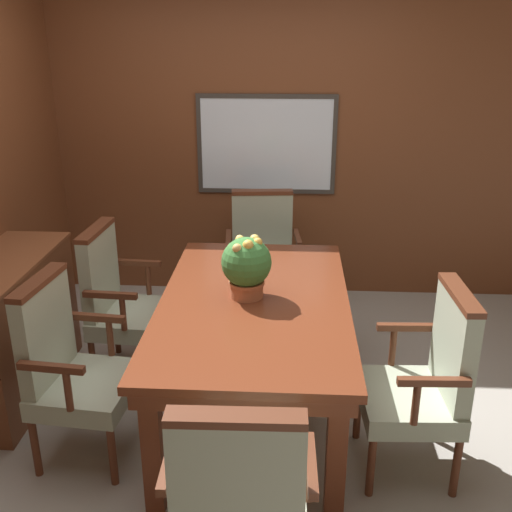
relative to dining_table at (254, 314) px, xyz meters
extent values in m
plane|color=#A39E93|center=(-0.16, -0.09, -0.65)|extent=(14.00, 14.00, 0.00)
cube|color=brown|center=(-0.16, 1.82, 0.58)|extent=(7.20, 0.06, 2.45)
cube|color=white|center=(-0.01, 1.78, 0.62)|extent=(1.05, 0.01, 0.73)
cube|color=#38332D|center=(-0.01, 1.78, 1.00)|extent=(1.12, 0.02, 0.04)
cube|color=#38332D|center=(-0.01, 1.78, 0.24)|extent=(1.12, 0.02, 0.03)
cube|color=#38332D|center=(-0.55, 1.78, 0.62)|extent=(0.04, 0.02, 0.73)
cube|color=#38332D|center=(0.53, 1.78, 0.62)|extent=(0.03, 0.02, 0.73)
cube|color=maroon|center=(-0.42, -0.80, -0.30)|extent=(0.09, 0.09, 0.69)
cube|color=maroon|center=(0.42, -0.80, -0.30)|extent=(0.09, 0.09, 0.69)
cube|color=maroon|center=(-0.42, 0.80, -0.30)|extent=(0.09, 0.09, 0.69)
cube|color=maroon|center=(0.42, 0.80, -0.30)|extent=(0.09, 0.09, 0.69)
cube|color=maroon|center=(0.00, 0.00, 0.00)|extent=(0.99, 1.75, 0.09)
cube|color=maroon|center=(0.00, 0.00, 0.07)|extent=(1.05, 1.81, 0.04)
cylinder|color=#562B19|center=(-0.21, 0.96, -0.48)|extent=(0.04, 0.04, 0.34)
cylinder|color=#562B19|center=(0.23, 1.00, -0.48)|extent=(0.04, 0.04, 0.34)
cylinder|color=#562B19|center=(-0.25, 1.37, -0.48)|extent=(0.04, 0.04, 0.34)
cylinder|color=#562B19|center=(0.19, 1.41, -0.48)|extent=(0.04, 0.04, 0.34)
cube|color=#9EA88E|center=(-0.01, 1.19, -0.25)|extent=(0.54, 0.51, 0.11)
cube|color=#9EA88E|center=(-0.03, 1.38, 0.06)|extent=(0.47, 0.12, 0.52)
cube|color=#562B19|center=(-0.03, 1.38, 0.34)|extent=(0.47, 0.13, 0.03)
cylinder|color=#562B19|center=(-0.26, 1.13, -0.08)|extent=(0.04, 0.04, 0.23)
cube|color=#562B19|center=(-0.27, 1.20, 0.03)|extent=(0.07, 0.33, 0.04)
cylinder|color=#562B19|center=(0.25, 1.17, -0.08)|extent=(0.04, 0.04, 0.23)
cube|color=#562B19|center=(0.25, 1.24, 0.03)|extent=(0.07, 0.33, 0.04)
cylinder|color=#562B19|center=(-0.62, 0.17, -0.48)|extent=(0.04, 0.04, 0.34)
cylinder|color=#562B19|center=(-0.60, 0.61, -0.48)|extent=(0.04, 0.04, 0.34)
cylinder|color=#562B19|center=(-1.03, 0.19, -0.48)|extent=(0.04, 0.04, 0.34)
cylinder|color=#562B19|center=(-1.00, 0.64, -0.48)|extent=(0.04, 0.04, 0.34)
cube|color=#9EA88E|center=(-0.81, 0.40, -0.25)|extent=(0.50, 0.53, 0.11)
cube|color=#9EA88E|center=(-1.01, 0.41, 0.06)|extent=(0.11, 0.47, 0.52)
cube|color=#562B19|center=(-1.01, 0.41, 0.34)|extent=(0.12, 0.47, 0.03)
cylinder|color=#562B19|center=(-0.79, 0.14, -0.08)|extent=(0.04, 0.04, 0.23)
cube|color=#562B19|center=(-0.87, 0.15, 0.03)|extent=(0.33, 0.06, 0.04)
cylinder|color=#562B19|center=(-0.76, 0.66, -0.08)|extent=(0.04, 0.04, 0.23)
cube|color=#562B19|center=(-0.83, 0.66, 0.03)|extent=(0.33, 0.06, 0.04)
cylinder|color=#562B19|center=(0.59, -0.21, -0.48)|extent=(0.04, 0.04, 0.34)
cylinder|color=#562B19|center=(0.61, -0.65, -0.48)|extent=(0.04, 0.04, 0.34)
cylinder|color=#562B19|center=(0.99, -0.19, -0.48)|extent=(0.04, 0.04, 0.34)
cylinder|color=#562B19|center=(1.02, -0.63, -0.48)|extent=(0.04, 0.04, 0.34)
cube|color=#9EA88E|center=(0.80, -0.42, -0.25)|extent=(0.49, 0.52, 0.11)
cube|color=#9EA88E|center=(1.00, -0.41, 0.06)|extent=(0.10, 0.47, 0.52)
cube|color=#562B19|center=(1.00, -0.41, 0.34)|extent=(0.11, 0.47, 0.03)
cylinder|color=#562B19|center=(0.75, -0.16, -0.08)|extent=(0.04, 0.04, 0.23)
cube|color=#562B19|center=(0.82, -0.16, 0.03)|extent=(0.33, 0.05, 0.04)
cylinder|color=#562B19|center=(0.78, -0.68, -0.08)|extent=(0.04, 0.04, 0.23)
cube|color=#562B19|center=(0.85, -0.68, 0.03)|extent=(0.33, 0.05, 0.04)
cylinder|color=#562B19|center=(-0.67, -0.65, -0.48)|extent=(0.04, 0.04, 0.34)
cylinder|color=#562B19|center=(-0.62, -0.21, -0.48)|extent=(0.04, 0.04, 0.34)
cylinder|color=#562B19|center=(-1.07, -0.61, -0.48)|extent=(0.04, 0.04, 0.34)
cylinder|color=#562B19|center=(-1.03, -0.17, -0.48)|extent=(0.04, 0.04, 0.34)
cube|color=#9EA88E|center=(-0.85, -0.41, -0.25)|extent=(0.52, 0.55, 0.11)
cube|color=#9EA88E|center=(-1.04, -0.39, 0.06)|extent=(0.12, 0.47, 0.52)
cube|color=#562B19|center=(-1.04, -0.39, 0.34)|extent=(0.13, 0.47, 0.03)
cylinder|color=#562B19|center=(-0.84, -0.67, -0.08)|extent=(0.04, 0.04, 0.23)
cube|color=#562B19|center=(-0.91, -0.66, 0.03)|extent=(0.33, 0.07, 0.04)
cylinder|color=#562B19|center=(-0.79, -0.15, -0.08)|extent=(0.04, 0.04, 0.23)
cube|color=#562B19|center=(-0.86, -0.15, 0.03)|extent=(0.33, 0.07, 0.04)
cube|color=#9EA88E|center=(0.03, -1.42, 0.06)|extent=(0.46, 0.09, 0.52)
cube|color=#562B19|center=(0.03, -1.42, 0.34)|extent=(0.46, 0.10, 0.03)
cylinder|color=#562B19|center=(0.28, -1.18, -0.08)|extent=(0.04, 0.04, 0.23)
cube|color=#562B19|center=(0.28, -1.25, 0.03)|extent=(0.04, 0.33, 0.04)
cylinder|color=#562B19|center=(-0.24, -1.20, -0.08)|extent=(0.04, 0.04, 0.23)
cube|color=#562B19|center=(-0.24, -1.27, 0.03)|extent=(0.04, 0.33, 0.04)
cylinder|color=#B2603D|center=(-0.05, 0.04, 0.14)|extent=(0.19, 0.19, 0.09)
cylinder|color=#B2603D|center=(-0.05, 0.04, 0.18)|extent=(0.20, 0.20, 0.02)
sphere|color=#387033|center=(-0.05, 0.04, 0.30)|extent=(0.28, 0.28, 0.28)
sphere|color=gold|center=(-0.03, -0.02, 0.42)|extent=(0.06, 0.06, 0.06)
sphere|color=tan|center=(-0.09, -0.03, 0.40)|extent=(0.05, 0.05, 0.05)
sphere|color=#D7C058|center=(0.00, 0.08, 0.42)|extent=(0.06, 0.06, 0.06)
sphere|color=#EEC15A|center=(-0.09, 0.10, 0.41)|extent=(0.05, 0.05, 0.05)
sphere|color=#E5BC59|center=(-0.03, -0.01, 0.42)|extent=(0.05, 0.05, 0.05)
sphere|color=gold|center=(0.02, 0.04, 0.42)|extent=(0.05, 0.05, 0.05)
cube|color=brown|center=(-1.50, 0.13, -0.22)|extent=(0.42, 1.13, 0.85)
sphere|color=#4C422D|center=(-1.28, 0.13, 0.02)|extent=(0.03, 0.03, 0.03)
sphere|color=#4C422D|center=(-1.28, -0.13, -0.31)|extent=(0.03, 0.03, 0.03)
sphere|color=#4C422D|center=(-1.28, 0.38, -0.31)|extent=(0.03, 0.03, 0.03)
camera|label=1|loc=(0.19, -3.01, 1.51)|focal=42.00mm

